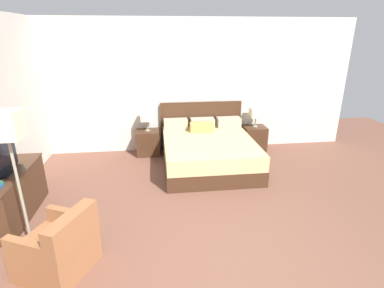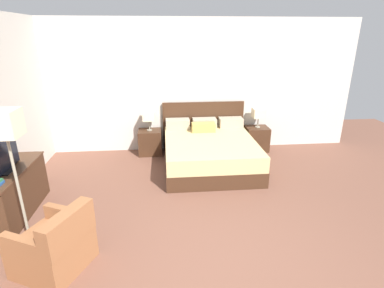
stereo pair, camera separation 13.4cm
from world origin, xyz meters
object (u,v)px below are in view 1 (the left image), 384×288
Objects in this scene: armchair_by_window at (59,249)px; bed at (208,150)px; dresser at (12,195)px; table_lamp_left at (147,116)px; tv at (0,155)px; nightstand_right at (254,138)px; table_lamp_right at (256,113)px; floor_lamp at (8,138)px; nightstand_left at (148,143)px.

bed is at bearing 51.26° from armchair_by_window.
armchair_by_window is (0.94, -1.15, -0.08)m from dresser.
tv is (-1.85, -2.26, 0.14)m from table_lamp_left.
nightstand_right is at bearing -0.04° from table_lamp_left.
tv is at bearing -151.87° from table_lamp_right.
dresser is at bearing 122.68° from floor_lamp.
bed is 1.46× the size of dresser.
table_lamp_right is at bearing 90.00° from nightstand_right.
bed reaches higher than dresser.
table_lamp_left is (-2.37, 0.00, 0.59)m from nightstand_right.
bed is at bearing -31.31° from nightstand_left.
nightstand_right is at bearing -90.00° from table_lamp_right.
dresser is (-4.23, -2.19, 0.10)m from nightstand_right.
dresser is (-4.23, -2.19, -0.49)m from table_lamp_right.
nightstand_right is at bearing 38.19° from floor_lamp.
armchair_by_window is at bearing -105.38° from nightstand_left.
nightstand_left and nightstand_right have the same top height.
table_lamp_right is 4.73m from armchair_by_window.
armchair_by_window is (-3.29, -3.35, -0.57)m from table_lamp_right.
tv is at bearing 124.93° from floor_lamp.
nightstand_right is at bearing 0.00° from nightstand_left.
table_lamp_right is at bearing 0.00° from table_lamp_left.
nightstand_left is at bearing 148.69° from bed.
nightstand_left is 3.01m from tv.
dresser is (-1.86, -2.19, 0.10)m from nightstand_left.
bed is 1.17× the size of floor_lamp.
bed is 3.36m from armchair_by_window.
floor_lamp is (-0.45, 0.40, 1.16)m from armchair_by_window.
table_lamp_right is 4.79m from tv.
table_lamp_left reaches higher than nightstand_left.
floor_lamp is at bearing -114.99° from nightstand_left.
dresser is 0.63m from tv.
armchair_by_window is at bearing -134.54° from nightstand_right.
nightstand_right is 0.31× the size of floor_lamp.
nightstand_left is 1.25× the size of table_lamp_right.
armchair_by_window reaches higher than nightstand_right.
dresser is 1.71× the size of tv.
nightstand_right is at bearing 28.11° from tv.
tv is (-3.04, -1.54, 0.68)m from bed.
tv is 0.89× the size of armchair_by_window.
nightstand_right is 0.59× the size of armchair_by_window.
nightstand_right is (2.37, 0.00, 0.00)m from nightstand_left.
table_lamp_right is 0.53× the size of tv.
dresser reaches higher than nightstand_left.
table_lamp_left is 0.25× the size of floor_lamp.
armchair_by_window is (-0.92, -3.34, 0.02)m from nightstand_left.
nightstand_right is 1.25× the size of table_lamp_right.
dresser is at bearing -154.19° from bed.
bed is 1.49m from table_lamp_right.
tv is at bearing 130.70° from armchair_by_window.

